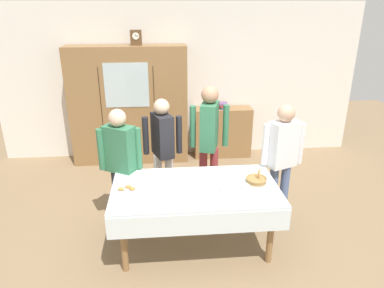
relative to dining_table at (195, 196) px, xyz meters
name	(u,v)px	position (x,y,z in m)	size (l,w,h in m)	color
ground_plane	(193,234)	(0.00, 0.24, -0.67)	(12.00, 12.00, 0.00)	#846B4C
back_wall	(180,82)	(0.00, 2.89, 0.68)	(6.40, 0.10, 2.70)	silver
dining_table	(195,196)	(0.00, 0.00, 0.00)	(1.84, 1.02, 0.77)	olive
wall_cabinet	(129,106)	(-0.90, 2.59, 0.34)	(1.99, 0.46, 2.02)	olive
mantel_clock	(136,38)	(-0.72, 2.59, 1.47)	(0.18, 0.11, 0.24)	brown
bookshelf_low	(222,132)	(0.76, 2.64, -0.22)	(1.03, 0.35, 0.91)	olive
book_stack	(223,105)	(0.76, 2.64, 0.29)	(0.18, 0.22, 0.10)	#2D5184
tea_cup_back_edge	(179,183)	(-0.17, 0.08, 0.13)	(0.13, 0.13, 0.06)	white
tea_cup_mid_left	(191,188)	(-0.06, -0.05, 0.13)	(0.13, 0.13, 0.06)	white
tea_cup_front_edge	(245,187)	(0.53, -0.07, 0.13)	(0.13, 0.13, 0.06)	silver
tea_cup_center	(225,192)	(0.30, -0.15, 0.13)	(0.13, 0.13, 0.06)	white
bread_basket	(256,180)	(0.70, 0.07, 0.13)	(0.24, 0.24, 0.16)	#9E7542
pastry_plate	(127,190)	(-0.74, 0.00, 0.11)	(0.28, 0.28, 0.05)	white
spoon_mid_left	(220,179)	(0.30, 0.19, 0.10)	(0.12, 0.02, 0.01)	silver
spoon_center	(188,177)	(-0.07, 0.27, 0.10)	(0.12, 0.02, 0.01)	silver
person_beside_shelf	(209,135)	(0.28, 0.98, 0.36)	(0.52, 0.40, 1.69)	#933338
person_by_cabinet	(282,153)	(1.12, 0.49, 0.27)	(0.52, 0.32, 1.56)	slate
person_near_right_end	(163,144)	(-0.34, 0.98, 0.25)	(0.52, 0.41, 1.53)	silver
person_behind_table_left	(120,158)	(-0.86, 0.55, 0.25)	(0.52, 0.36, 1.54)	#232328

